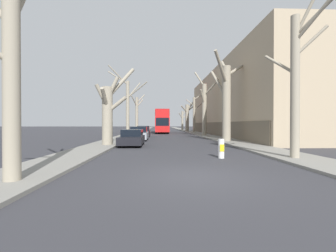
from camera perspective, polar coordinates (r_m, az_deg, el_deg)
ground_plane at (r=7.56m, az=6.89°, el=-12.87°), size 300.00×300.00×0.00m
sidewalk_left at (r=57.47m, az=-6.77°, el=-1.16°), size 2.57×120.00×0.12m
sidewalk_right at (r=57.70m, az=4.63°, el=-1.15°), size 2.57×120.00×0.12m
building_facade_right at (r=36.55m, az=18.99°, el=5.59°), size 10.08×36.40×10.00m
street_tree_left_0 at (r=8.17m, az=-35.32°, el=12.58°), size 2.07×3.22×7.37m
street_tree_left_1 at (r=18.41m, az=-14.85°, el=3.70°), size 2.91×3.12×6.52m
street_tree_left_2 at (r=29.71m, az=-10.24°, el=5.36°), size 5.22×3.07×9.10m
street_tree_left_3 at (r=40.81m, az=-7.88°, el=3.16°), size 2.28×3.71×7.19m
street_tree_right_0 at (r=12.64m, az=30.27°, el=11.30°), size 2.37×4.35×9.10m
street_tree_right_1 at (r=22.39m, az=14.52°, el=6.62°), size 3.87×4.60×8.20m
street_tree_right_2 at (r=32.43m, az=9.22°, el=4.70°), size 2.87×3.78×9.46m
street_tree_right_3 at (r=42.07m, az=6.69°, el=3.12°), size 3.49×2.86×7.82m
street_tree_right_4 at (r=52.49m, az=4.98°, el=2.54°), size 3.71×3.16×7.36m
street_tree_right_5 at (r=63.84m, az=3.70°, el=1.59°), size 2.81×1.92×6.22m
double_decker_bus at (r=43.21m, az=-1.54°, el=1.47°), size 2.51×10.52×4.34m
parked_car_0 at (r=18.32m, az=-9.10°, el=-3.01°), size 1.79×4.14×1.30m
parked_car_1 at (r=24.43m, az=-7.37°, el=-1.98°), size 1.86×4.42×1.45m
parked_car_2 at (r=30.77m, az=-6.31°, el=-1.45°), size 1.77×4.20×1.48m
traffic_bollard at (r=11.83m, az=13.37°, el=-5.60°), size 0.30×0.31×0.99m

